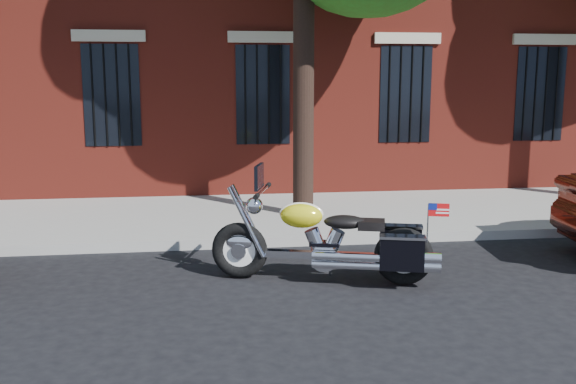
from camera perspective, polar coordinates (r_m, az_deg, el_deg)
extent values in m
plane|color=black|center=(8.56, 1.01, -7.14)|extent=(120.00, 120.00, 0.00)
cube|color=gray|center=(9.85, -0.18, -4.37)|extent=(40.00, 0.16, 0.15)
cube|color=gray|center=(11.67, -1.36, -2.10)|extent=(40.00, 3.60, 0.15)
cube|color=black|center=(13.25, -2.27, 8.62)|extent=(1.10, 0.14, 2.00)
cube|color=#B2A893|center=(13.25, -2.29, 13.59)|extent=(1.40, 0.20, 0.22)
cylinder|color=black|center=(13.17, -2.23, 8.61)|extent=(0.04, 0.04, 2.00)
cylinder|color=black|center=(11.12, 1.39, 9.89)|extent=(0.36, 0.36, 5.00)
torus|color=black|center=(8.23, -4.32, -5.19)|extent=(0.74, 0.35, 0.73)
torus|color=black|center=(8.06, 10.24, -5.66)|extent=(0.74, 0.35, 0.73)
cylinder|color=white|center=(8.23, -4.32, -5.19)|extent=(0.54, 0.21, 0.54)
cylinder|color=white|center=(8.06, 10.24, -5.66)|extent=(0.54, 0.21, 0.54)
ellipsoid|color=white|center=(8.20, -4.33, -4.46)|extent=(0.41, 0.24, 0.21)
ellipsoid|color=yellow|center=(8.02, 10.26, -4.76)|extent=(0.41, 0.25, 0.21)
cube|color=white|center=(8.09, 2.87, -5.61)|extent=(1.60, 0.54, 0.09)
cylinder|color=white|center=(8.09, 3.26, -5.77)|extent=(0.39, 0.28, 0.35)
cylinder|color=white|center=(7.87, 7.10, -6.20)|extent=(1.33, 0.46, 0.10)
ellipsoid|color=yellow|center=(7.99, 1.20, -2.10)|extent=(0.60, 0.44, 0.31)
ellipsoid|color=black|center=(7.96, 5.08, -2.67)|extent=(0.59, 0.44, 0.17)
cube|color=black|center=(8.30, 9.97, -4.34)|extent=(0.55, 0.31, 0.41)
cube|color=black|center=(7.75, 10.10, -5.36)|extent=(0.55, 0.31, 0.41)
cylinder|color=white|center=(8.00, -2.27, 0.13)|extent=(0.26, 0.83, 0.04)
sphere|color=white|center=(8.06, -3.02, -1.22)|extent=(0.27, 0.27, 0.22)
cube|color=black|center=(7.98, -2.59, 1.37)|extent=(0.16, 0.43, 0.30)
cube|color=red|center=(7.61, 13.26, -1.56)|extent=(0.23, 0.08, 0.15)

